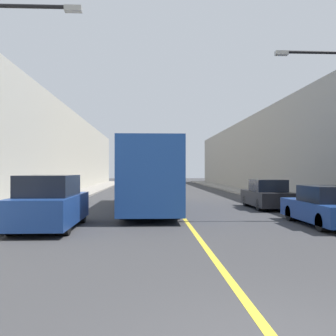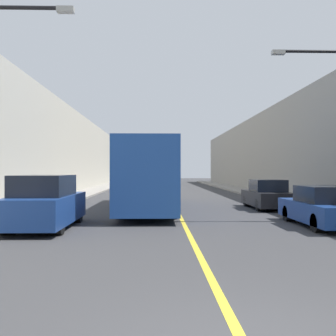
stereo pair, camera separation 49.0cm
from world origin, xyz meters
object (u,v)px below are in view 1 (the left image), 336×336
object	(u,v)px
bus	(150,175)
car_right_mid	(267,195)
parked_suv_left	(50,204)
car_right_near	(327,208)

from	to	relation	value
bus	car_right_mid	xyz separation A→B (m)	(6.21, 0.24, -1.10)
parked_suv_left	bus	bearing A→B (deg)	62.17
car_right_near	parked_suv_left	bearing A→B (deg)	-178.55
car_right_near	car_right_mid	distance (m)	6.54
bus	car_right_mid	distance (m)	6.31
bus	car_right_near	world-z (taller)	bus
parked_suv_left	car_right_near	bearing A→B (deg)	1.45
bus	parked_suv_left	size ratio (longest dim) A/B	2.63
parked_suv_left	car_right_mid	xyz separation A→B (m)	(9.66, 6.79, -0.17)
bus	parked_suv_left	world-z (taller)	bus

